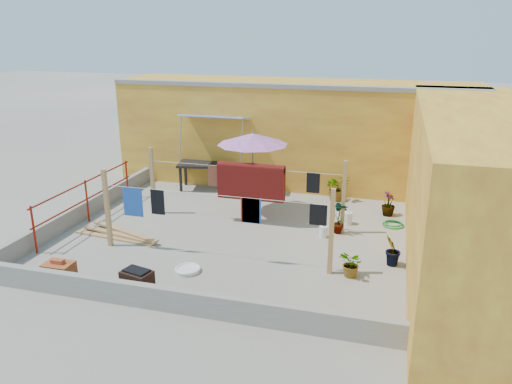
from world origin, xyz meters
TOP-DOWN VIEW (x-y plane):
  - ground at (0.00, 0.00)m, footprint 80.00×80.00m
  - wall_back at (0.50, 4.69)m, footprint 11.00×3.27m
  - wall_right at (5.20, 0.00)m, footprint 2.40×9.00m
  - parapet_front at (0.00, -3.58)m, footprint 8.30×0.16m
  - parapet_left at (-4.08, 0.00)m, footprint 0.16×7.30m
  - red_railing at (-3.85, -0.20)m, footprint 0.05×4.20m
  - clothesline_rig at (0.16, 0.53)m, footprint 5.09×2.35m
  - patio_umbrella at (0.02, 1.60)m, footprint 1.99×1.99m
  - outdoor_table at (-1.89, 3.20)m, footprint 1.89×1.20m
  - brick_stack at (-2.52, -3.20)m, footprint 0.56×0.41m
  - lumber_pile at (-2.56, -0.92)m, footprint 2.27×0.86m
  - brazier at (-0.83, -3.20)m, footprint 0.62×0.49m
  - white_basin at (-0.29, -2.12)m, footprint 0.53×0.53m
  - water_jug_a at (2.11, 0.40)m, footprint 0.20×0.20m
  - water_jug_b at (2.58, 1.40)m, footprint 0.23×0.23m
  - green_hose at (3.70, 1.60)m, footprint 0.54×0.54m
  - plant_back_a at (2.07, 3.20)m, footprint 0.88×0.85m
  - plant_back_b at (3.54, 2.31)m, footprint 0.43×0.43m
  - plant_right_a at (2.42, 0.74)m, footprint 0.48×0.36m
  - plant_right_b at (3.70, -0.73)m, footprint 0.42×0.47m
  - plant_right_c at (2.94, -1.44)m, footprint 0.65×0.65m

SIDE VIEW (x-z plane):
  - ground at x=0.00m, z-range 0.00..0.00m
  - green_hose at x=3.70m, z-range 0.00..0.08m
  - white_basin at x=-0.29m, z-range 0.00..0.09m
  - lumber_pile at x=-2.56m, z-range 0.00..0.14m
  - water_jug_a at x=2.11m, z-range -0.02..0.29m
  - water_jug_b at x=2.58m, z-range -0.02..0.33m
  - brick_stack at x=-2.52m, z-range -0.03..0.45m
  - parapet_front at x=0.00m, z-range 0.00..0.44m
  - parapet_left at x=-4.08m, z-range 0.00..0.44m
  - brazier at x=-0.83m, z-range -0.01..0.49m
  - plant_right_c at x=2.94m, z-range 0.00..0.55m
  - plant_back_b at x=3.54m, z-range 0.00..0.65m
  - plant_right_b at x=3.70m, z-range 0.00..0.71m
  - plant_back_a at x=2.07m, z-range 0.00..0.75m
  - plant_right_a at x=2.42m, z-range 0.00..0.84m
  - red_railing at x=-3.85m, z-range 0.17..1.27m
  - outdoor_table at x=-1.89m, z-range 0.33..1.15m
  - clothesline_rig at x=0.16m, z-range 0.16..1.96m
  - wall_right at x=5.20m, z-range 0.00..3.20m
  - wall_back at x=0.50m, z-range 0.00..3.21m
  - patio_umbrella at x=0.02m, z-range 0.88..3.11m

